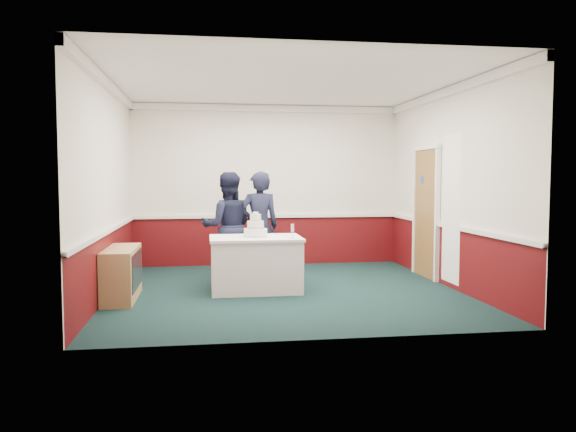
{
  "coord_description": "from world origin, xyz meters",
  "views": [
    {
      "loc": [
        -1.13,
        -8.02,
        1.66
      ],
      "look_at": [
        0.02,
        -0.1,
        1.1
      ],
      "focal_mm": 35.0,
      "sensor_mm": 36.0,
      "label": 1
    }
  ],
  "objects": [
    {
      "name": "sideboard",
      "position": [
        -2.28,
        -0.25,
        0.35
      ],
      "size": [
        0.41,
        1.2,
        0.7
      ],
      "color": "tan",
      "rests_on": "ground"
    },
    {
      "name": "wedding_cake",
      "position": [
        -0.43,
        0.06,
        0.9
      ],
      "size": [
        0.35,
        0.35,
        0.36
      ],
      "color": "white",
      "rests_on": "cake_table"
    },
    {
      "name": "person_woman",
      "position": [
        -0.3,
        0.89,
        0.87
      ],
      "size": [
        0.68,
        0.49,
        1.75
      ],
      "primitive_type": "imported",
      "rotation": [
        0.0,
        0.0,
        3.25
      ],
      "color": "black",
      "rests_on": "ground"
    },
    {
      "name": "ground",
      "position": [
        0.0,
        0.0,
        0.0
      ],
      "size": [
        5.0,
        5.0,
        0.0
      ],
      "primitive_type": "plane",
      "color": "#112B25",
      "rests_on": "ground"
    },
    {
      "name": "room_shell",
      "position": [
        0.08,
        0.61,
        1.97
      ],
      "size": [
        5.0,
        5.0,
        3.0
      ],
      "color": "silver",
      "rests_on": "ground"
    },
    {
      "name": "champagne_flute",
      "position": [
        0.07,
        -0.22,
        0.93
      ],
      "size": [
        0.05,
        0.05,
        0.21
      ],
      "color": "silver",
      "rests_on": "cake_table"
    },
    {
      "name": "cake_knife",
      "position": [
        -0.46,
        -0.14,
        0.79
      ],
      "size": [
        0.08,
        0.21,
        0.0
      ],
      "primitive_type": "cube",
      "rotation": [
        0.0,
        0.0,
        0.32
      ],
      "color": "silver",
      "rests_on": "cake_table"
    },
    {
      "name": "person_man",
      "position": [
        -0.8,
        0.92,
        0.87
      ],
      "size": [
        0.86,
        0.68,
        1.74
      ],
      "primitive_type": "imported",
      "rotation": [
        0.0,
        0.0,
        3.16
      ],
      "color": "black",
      "rests_on": "ground"
    },
    {
      "name": "cake_table",
      "position": [
        -0.43,
        0.06,
        0.4
      ],
      "size": [
        1.32,
        0.92,
        0.79
      ],
      "color": "white",
      "rests_on": "ground"
    }
  ]
}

